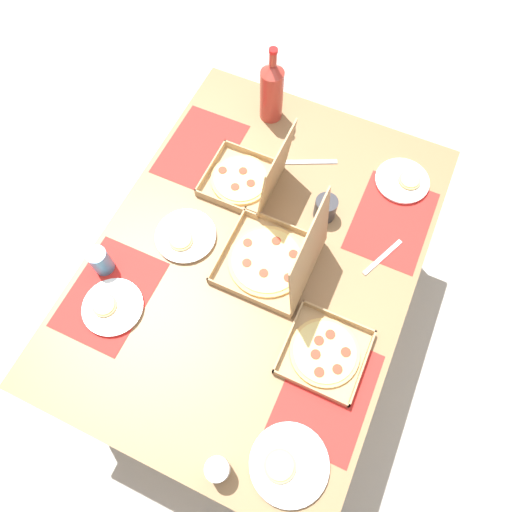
# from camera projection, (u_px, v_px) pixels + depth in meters

# --- Properties ---
(ground_plane) EXTENTS (6.00, 6.00, 0.00)m
(ground_plane) POSITION_uv_depth(u_px,v_px,m) (256.00, 319.00, 2.29)
(ground_plane) COLOR beige
(dining_table) EXTENTS (1.47, 1.07, 0.73)m
(dining_table) POSITION_uv_depth(u_px,v_px,m) (256.00, 267.00, 1.71)
(dining_table) COLOR #3F3328
(dining_table) RESTS_ON ground_plane
(placemat_near_left) EXTENTS (0.36, 0.26, 0.00)m
(placemat_near_left) POSITION_uv_depth(u_px,v_px,m) (201.00, 149.00, 1.81)
(placemat_near_left) COLOR red
(placemat_near_left) RESTS_ON dining_table
(placemat_near_right) EXTENTS (0.36, 0.26, 0.00)m
(placemat_near_right) POSITION_uv_depth(u_px,v_px,m) (110.00, 294.00, 1.56)
(placemat_near_right) COLOR red
(placemat_near_right) RESTS_ON dining_table
(placemat_far_left) EXTENTS (0.36, 0.26, 0.00)m
(placemat_far_left) POSITION_uv_depth(u_px,v_px,m) (392.00, 221.00, 1.68)
(placemat_far_left) COLOR red
(placemat_far_left) RESTS_ON dining_table
(placemat_far_right) EXTENTS (0.36, 0.26, 0.00)m
(placemat_far_right) POSITION_uv_depth(u_px,v_px,m) (326.00, 393.00, 1.43)
(placemat_far_right) COLOR red
(placemat_far_right) RESTS_ON dining_table
(pizza_box_center) EXTENTS (0.31, 0.31, 0.34)m
(pizza_box_center) POSITION_uv_depth(u_px,v_px,m) (276.00, 260.00, 1.56)
(pizza_box_center) COLOR tan
(pizza_box_center) RESTS_ON dining_table
(pizza_box_corner_left) EXTENTS (0.25, 0.28, 0.29)m
(pizza_box_corner_left) POSITION_uv_depth(u_px,v_px,m) (248.00, 177.00, 1.70)
(pizza_box_corner_left) COLOR tan
(pizza_box_corner_left) RESTS_ON dining_table
(pizza_box_corner_right) EXTENTS (0.25, 0.25, 0.04)m
(pizza_box_corner_right) POSITION_uv_depth(u_px,v_px,m) (324.00, 352.00, 1.47)
(pizza_box_corner_right) COLOR tan
(pizza_box_corner_right) RESTS_ON dining_table
(plate_far_left) EXTENTS (0.20, 0.20, 0.03)m
(plate_far_left) POSITION_uv_depth(u_px,v_px,m) (403.00, 181.00, 1.74)
(plate_far_left) COLOR white
(plate_far_left) RESTS_ON dining_table
(plate_near_right) EXTENTS (0.23, 0.23, 0.03)m
(plate_near_right) POSITION_uv_depth(u_px,v_px,m) (288.00, 464.00, 1.33)
(plate_near_right) COLOR white
(plate_near_right) RESTS_ON dining_table
(plate_near_left) EXTENTS (0.20, 0.20, 0.03)m
(plate_near_left) POSITION_uv_depth(u_px,v_px,m) (112.00, 307.00, 1.53)
(plate_near_left) COLOR white
(plate_near_left) RESTS_ON dining_table
(plate_far_right) EXTENTS (0.21, 0.21, 0.03)m
(plate_far_right) POSITION_uv_depth(u_px,v_px,m) (185.00, 236.00, 1.64)
(plate_far_right) COLOR white
(plate_far_right) RESTS_ON dining_table
(soda_bottle) EXTENTS (0.09, 0.09, 0.32)m
(soda_bottle) POSITION_uv_depth(u_px,v_px,m) (272.00, 91.00, 1.77)
(soda_bottle) COLOR #B2382D
(soda_bottle) RESTS_ON dining_table
(cup_clear_right) EXTENTS (0.07, 0.07, 0.10)m
(cup_clear_right) POSITION_uv_depth(u_px,v_px,m) (218.00, 469.00, 1.29)
(cup_clear_right) COLOR silver
(cup_clear_right) RESTS_ON dining_table
(cup_dark) EXTENTS (0.08, 0.08, 0.09)m
(cup_dark) POSITION_uv_depth(u_px,v_px,m) (325.00, 208.00, 1.65)
(cup_dark) COLOR #333338
(cup_dark) RESTS_ON dining_table
(cup_clear_left) EXTENTS (0.07, 0.07, 0.11)m
(cup_clear_left) POSITION_uv_depth(u_px,v_px,m) (101.00, 261.00, 1.55)
(cup_clear_left) COLOR teal
(cup_clear_left) RESTS_ON dining_table
(knife_by_near_right) EXTENTS (0.11, 0.20, 0.00)m
(knife_by_near_right) POSITION_uv_depth(u_px,v_px,m) (310.00, 162.00, 1.79)
(knife_by_near_right) COLOR #B7B7BC
(knife_by_near_right) RESTS_ON dining_table
(fork_by_near_left) EXTENTS (0.18, 0.09, 0.00)m
(fork_by_near_left) POSITION_uv_depth(u_px,v_px,m) (382.00, 257.00, 1.62)
(fork_by_near_left) COLOR #B7B7BC
(fork_by_near_left) RESTS_ON dining_table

